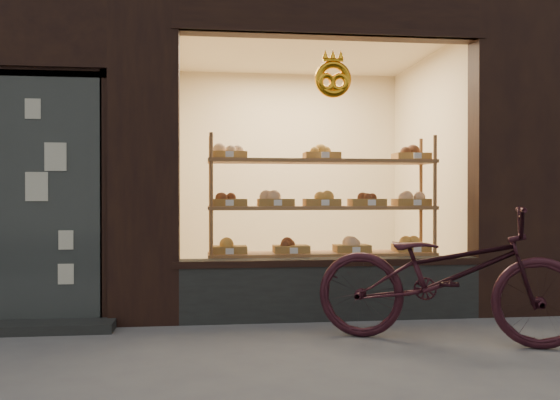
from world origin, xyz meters
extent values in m
plane|color=slate|center=(0.00, 0.00, 0.00)|extent=(90.00, 90.00, 0.00)
cube|color=#232625|center=(0.45, 2.12, 0.28)|extent=(2.70, 0.25, 0.55)
cube|color=#323636|center=(-2.00, 2.06, 1.10)|extent=(0.90, 0.04, 2.15)
cube|color=#232625|center=(-2.00, 1.90, 0.04)|extent=(1.15, 0.35, 0.08)
torus|color=orange|center=(0.45, 2.02, 2.15)|extent=(0.33, 0.07, 0.33)
cube|color=brown|center=(0.45, 2.55, 0.05)|extent=(2.20, 0.45, 0.04)
cube|color=brown|center=(0.45, 2.55, 0.55)|extent=(2.20, 0.45, 0.03)
cube|color=brown|center=(0.45, 2.55, 1.00)|extent=(2.20, 0.45, 0.04)
cube|color=brown|center=(0.45, 2.55, 1.45)|extent=(2.20, 0.45, 0.04)
cylinder|color=brown|center=(-0.62, 2.35, 0.85)|extent=(0.04, 0.04, 1.70)
cylinder|color=brown|center=(1.52, 2.35, 0.85)|extent=(0.04, 0.04, 1.70)
cylinder|color=brown|center=(-0.62, 2.75, 0.85)|extent=(0.04, 0.04, 1.70)
cylinder|color=brown|center=(1.52, 2.75, 0.85)|extent=(0.04, 0.04, 1.70)
cube|color=olive|center=(-0.45, 2.55, 0.60)|extent=(0.34, 0.24, 0.07)
sphere|color=gold|center=(-0.45, 2.55, 0.69)|extent=(0.11, 0.11, 0.11)
cube|color=white|center=(-0.45, 2.36, 0.60)|extent=(0.07, 0.01, 0.05)
cube|color=olive|center=(0.15, 2.55, 0.60)|extent=(0.34, 0.24, 0.07)
sphere|color=brown|center=(0.15, 2.55, 0.69)|extent=(0.11, 0.11, 0.11)
cube|color=white|center=(0.15, 2.36, 0.60)|extent=(0.08, 0.01, 0.05)
cube|color=olive|center=(0.75, 2.55, 0.60)|extent=(0.34, 0.24, 0.07)
sphere|color=tan|center=(0.75, 2.55, 0.69)|extent=(0.11, 0.11, 0.11)
cube|color=white|center=(0.75, 2.36, 0.60)|extent=(0.07, 0.01, 0.05)
cube|color=olive|center=(1.35, 2.55, 0.60)|extent=(0.34, 0.24, 0.07)
sphere|color=gold|center=(1.35, 2.55, 0.69)|extent=(0.11, 0.11, 0.11)
cube|color=white|center=(1.35, 2.36, 0.60)|extent=(0.08, 0.01, 0.05)
cube|color=olive|center=(-0.45, 2.55, 1.05)|extent=(0.34, 0.24, 0.07)
sphere|color=brown|center=(-0.45, 2.55, 1.14)|extent=(0.11, 0.11, 0.11)
cube|color=white|center=(-0.45, 2.36, 1.05)|extent=(0.07, 0.01, 0.06)
cube|color=olive|center=(0.00, 2.55, 1.05)|extent=(0.34, 0.24, 0.07)
sphere|color=tan|center=(0.00, 2.55, 1.14)|extent=(0.11, 0.11, 0.11)
cube|color=white|center=(0.00, 2.36, 1.05)|extent=(0.07, 0.01, 0.06)
cube|color=olive|center=(0.45, 2.55, 1.05)|extent=(0.34, 0.24, 0.07)
sphere|color=gold|center=(0.45, 2.55, 1.14)|extent=(0.11, 0.11, 0.11)
cube|color=white|center=(0.45, 2.36, 1.05)|extent=(0.07, 0.01, 0.06)
cube|color=olive|center=(0.90, 2.55, 1.05)|extent=(0.34, 0.24, 0.07)
sphere|color=brown|center=(0.90, 2.55, 1.14)|extent=(0.11, 0.11, 0.11)
cube|color=white|center=(0.90, 2.36, 1.05)|extent=(0.07, 0.01, 0.06)
cube|color=olive|center=(1.35, 2.55, 1.05)|extent=(0.34, 0.24, 0.07)
sphere|color=tan|center=(1.35, 2.55, 1.14)|extent=(0.11, 0.11, 0.11)
cube|color=white|center=(1.35, 2.36, 1.05)|extent=(0.08, 0.01, 0.06)
cube|color=olive|center=(-0.45, 2.55, 1.50)|extent=(0.34, 0.24, 0.07)
sphere|color=tan|center=(-0.45, 2.55, 1.59)|extent=(0.11, 0.11, 0.11)
cube|color=white|center=(-0.45, 2.36, 1.50)|extent=(0.07, 0.01, 0.06)
cube|color=olive|center=(0.45, 2.55, 1.50)|extent=(0.34, 0.24, 0.07)
sphere|color=gold|center=(0.45, 2.55, 1.59)|extent=(0.11, 0.11, 0.11)
cube|color=white|center=(0.45, 2.36, 1.50)|extent=(0.07, 0.01, 0.06)
cube|color=olive|center=(1.35, 2.55, 1.50)|extent=(0.34, 0.24, 0.07)
sphere|color=brown|center=(1.35, 2.55, 1.59)|extent=(0.11, 0.11, 0.11)
cube|color=white|center=(1.35, 2.36, 1.50)|extent=(0.08, 0.01, 0.06)
imported|color=black|center=(1.15, 1.15, 0.52)|extent=(2.09, 1.44, 1.04)
camera|label=1|loc=(-0.69, -3.40, 1.12)|focal=40.00mm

